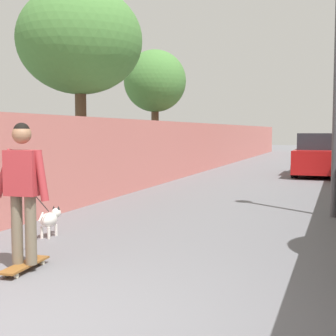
{
  "coord_description": "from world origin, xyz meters",
  "views": [
    {
      "loc": [
        -3.03,
        -2.42,
        1.62
      ],
      "look_at": [
        4.62,
        0.3,
        1.0
      ],
      "focal_mm": 52.0,
      "sensor_mm": 36.0,
      "label": 1
    }
  ],
  "objects_px": {
    "dog": "(50,219)",
    "car_near": "(320,156)",
    "tree_left_far": "(155,82)",
    "tree_left_mid": "(80,41)",
    "skateboard": "(25,265)",
    "person_skateboarder": "(23,182)"
  },
  "relations": [
    {
      "from": "skateboard",
      "to": "dog",
      "type": "height_order",
      "value": "dog"
    },
    {
      "from": "person_skateboarder",
      "to": "tree_left_far",
      "type": "bearing_deg",
      "value": 13.67
    },
    {
      "from": "tree_left_far",
      "to": "dog",
      "type": "distance_m",
      "value": 10.38
    },
    {
      "from": "tree_left_far",
      "to": "person_skateboarder",
      "type": "relative_size",
      "value": 2.73
    },
    {
      "from": "dog",
      "to": "skateboard",
      "type": "bearing_deg",
      "value": -155.82
    },
    {
      "from": "person_skateboarder",
      "to": "dog",
      "type": "height_order",
      "value": "person_skateboarder"
    },
    {
      "from": "tree_left_mid",
      "to": "tree_left_far",
      "type": "bearing_deg",
      "value": 1.86
    },
    {
      "from": "tree_left_mid",
      "to": "skateboard",
      "type": "height_order",
      "value": "tree_left_mid"
    },
    {
      "from": "tree_left_far",
      "to": "skateboard",
      "type": "xyz_separation_m",
      "value": [
        -11.38,
        -2.77,
        -3.26
      ]
    },
    {
      "from": "dog",
      "to": "car_near",
      "type": "distance_m",
      "value": 12.73
    },
    {
      "from": "skateboard",
      "to": "dog",
      "type": "bearing_deg",
      "value": 24.18
    },
    {
      "from": "skateboard",
      "to": "car_near",
      "type": "bearing_deg",
      "value": -11.08
    },
    {
      "from": "tree_left_mid",
      "to": "person_skateboarder",
      "type": "height_order",
      "value": "tree_left_mid"
    },
    {
      "from": "dog",
      "to": "car_near",
      "type": "relative_size",
      "value": 0.47
    },
    {
      "from": "tree_left_far",
      "to": "dog",
      "type": "height_order",
      "value": "tree_left_far"
    },
    {
      "from": "person_skateboarder",
      "to": "skateboard",
      "type": "bearing_deg",
      "value": 56.31
    },
    {
      "from": "car_near",
      "to": "person_skateboarder",
      "type": "bearing_deg",
      "value": 168.92
    },
    {
      "from": "tree_left_far",
      "to": "car_near",
      "type": "bearing_deg",
      "value": -65.3
    },
    {
      "from": "tree_left_mid",
      "to": "skateboard",
      "type": "relative_size",
      "value": 6.27
    },
    {
      "from": "car_near",
      "to": "skateboard",
      "type": "bearing_deg",
      "value": 168.92
    },
    {
      "from": "skateboard",
      "to": "dog",
      "type": "xyz_separation_m",
      "value": [
        1.67,
        0.75,
        0.21
      ]
    },
    {
      "from": "tree_left_far",
      "to": "car_near",
      "type": "height_order",
      "value": "tree_left_far"
    }
  ]
}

